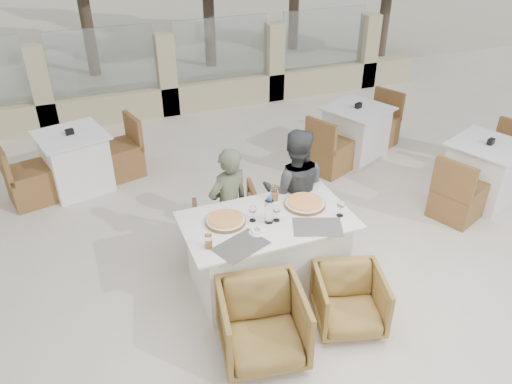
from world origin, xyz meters
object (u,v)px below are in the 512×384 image
object	(u,v)px
olive_dish	(257,231)
armchair_far_right	(282,212)
dining_table	(267,252)
wine_glass_near	(277,212)
pizza_left	(226,220)
wine_glass_corner	(341,208)
armchair_near_left	(262,324)
diner_left	(229,206)
wine_glass_centre	(253,212)
pizza_right	(305,203)
bg_table_a	(76,161)
armchair_near_right	(349,300)
armchair_far_left	(227,233)
bg_table_c	(483,172)
beer_glass_right	(275,193)
beer_glass_left	(209,241)
water_bottle	(269,210)
bg_table_b	(355,133)
diner_right	(294,191)

from	to	relation	value
olive_dish	armchair_far_right	world-z (taller)	olive_dish
dining_table	wine_glass_near	world-z (taller)	wine_glass_near
pizza_left	wine_glass_near	size ratio (longest dim) A/B	2.05
dining_table	wine_glass_corner	bearing A→B (deg)	-16.39
armchair_far_right	armchair_near_left	size ratio (longest dim) A/B	0.99
pizza_left	olive_dish	distance (m)	0.33
wine_glass_near	diner_left	bearing A→B (deg)	115.99
dining_table	wine_glass_centre	xyz separation A→B (m)	(-0.14, 0.03, 0.48)
pizza_right	bg_table_a	xyz separation A→B (m)	(-2.02, 2.57, -0.41)
pizza_right	wine_glass_centre	distance (m)	0.58
armchair_near_left	armchair_near_right	xyz separation A→B (m)	(0.85, 0.02, -0.05)
armchair_far_left	armchair_near_left	distance (m)	1.37
wine_glass_corner	bg_table_a	distance (m)	3.67
armchair_far_left	bg_table_c	bearing A→B (deg)	-169.85
pizza_right	bg_table_c	xyz separation A→B (m)	(2.70, 0.40, -0.41)
dining_table	armchair_far_right	size ratio (longest dim) A/B	2.27
wine_glass_centre	olive_dish	world-z (taller)	wine_glass_centre
bg_table_c	beer_glass_right	bearing A→B (deg)	161.86
wine_glass_centre	wine_glass_near	xyz separation A→B (m)	(0.21, -0.08, 0.00)
olive_dish	bg_table_a	xyz separation A→B (m)	(-1.42, 2.82, -0.41)
wine_glass_near	olive_dish	world-z (taller)	wine_glass_near
beer_glass_left	armchair_far_left	world-z (taller)	beer_glass_left
water_bottle	wine_glass_centre	xyz separation A→B (m)	(-0.13, 0.08, -0.05)
wine_glass_near	pizza_left	bearing A→B (deg)	162.28
bg_table_a	armchair_far_left	bearing A→B (deg)	-71.22
dining_table	bg_table_a	xyz separation A→B (m)	(-1.59, 2.66, 0.00)
pizza_left	beer_glass_right	distance (m)	0.61
wine_glass_near	olive_dish	xyz separation A→B (m)	(-0.24, -0.11, -0.07)
wine_glass_near	armchair_near_left	xyz separation A→B (m)	(-0.45, -0.76, -0.54)
water_bottle	armchair_far_right	bearing A→B (deg)	56.93
bg_table_b	pizza_right	bearing A→B (deg)	-156.00
pizza_left	pizza_right	bearing A→B (deg)	-0.32
pizza_left	diner_left	xyz separation A→B (m)	(0.17, 0.43, -0.14)
beer_glass_right	olive_dish	world-z (taller)	beer_glass_right
pizza_right	bg_table_b	bearing A→B (deg)	47.61
pizza_left	olive_dish	xyz separation A→B (m)	(0.21, -0.26, -0.00)
wine_glass_near	armchair_near_right	bearing A→B (deg)	-61.36
armchair_far_left	armchair_near_left	bearing A→B (deg)	95.12
beer_glass_left	olive_dish	bearing A→B (deg)	5.53
wine_glass_corner	beer_glass_right	world-z (taller)	wine_glass_corner
beer_glass_right	wine_glass_corner	bearing A→B (deg)	-46.44
beer_glass_left	diner_left	world-z (taller)	diner_left
water_bottle	pizza_left	bearing A→B (deg)	159.34
dining_table	armchair_near_right	world-z (taller)	dining_table
water_bottle	diner_right	size ratio (longest dim) A/B	0.20
dining_table	beer_glass_left	world-z (taller)	beer_glass_left
wine_glass_near	armchair_near_left	size ratio (longest dim) A/B	0.26
wine_glass_corner	beer_glass_right	xyz separation A→B (m)	(-0.46, 0.49, -0.02)
wine_glass_corner	bg_table_a	xyz separation A→B (m)	(-2.25, 2.86, -0.48)
wine_glass_near	beer_glass_right	size ratio (longest dim) A/B	1.20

